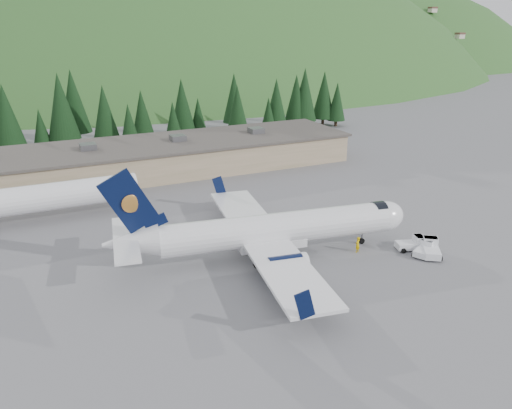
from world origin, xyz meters
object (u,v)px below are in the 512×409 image
(terminal_building, at_px, (151,158))
(ramp_worker, at_px, (358,245))
(baggage_tug_c, at_px, (431,248))
(baggage_tug_b, at_px, (412,244))
(second_airliner, at_px, (27,199))
(baggage_tug_a, at_px, (425,249))
(airliner, at_px, (270,231))

(terminal_building, relative_size, ramp_worker, 38.25)
(baggage_tug_c, relative_size, ramp_worker, 2.02)
(baggage_tug_b, bearing_deg, ramp_worker, 178.78)
(second_airliner, bearing_deg, terminal_building, 38.78)
(baggage_tug_a, bearing_deg, airliner, 128.65)
(baggage_tug_a, distance_m, terminal_building, 49.17)
(airliner, distance_m, terminal_building, 38.06)
(second_airliner, xyz_separation_m, terminal_building, (19.91, 16.00, -0.70))
(second_airliner, distance_m, baggage_tug_a, 49.24)
(airliner, bearing_deg, baggage_tug_a, -15.43)
(baggage_tug_b, bearing_deg, baggage_tug_c, -48.23)
(airliner, relative_size, baggage_tug_b, 10.01)
(airliner, xyz_separation_m, baggage_tug_c, (16.38, -7.47, -2.23))
(baggage_tug_a, height_order, terminal_building, terminal_building)
(baggage_tug_a, xyz_separation_m, baggage_tug_b, (-0.31, 1.63, 0.05))
(second_airliner, relative_size, baggage_tug_c, 7.35)
(baggage_tug_a, bearing_deg, terminal_building, 86.65)
(airliner, height_order, baggage_tug_c, airliner)
(airliner, distance_m, baggage_tug_a, 17.49)
(baggage_tug_a, distance_m, baggage_tug_b, 1.66)
(baggage_tug_b, distance_m, ramp_worker, 6.47)
(airliner, bearing_deg, terminal_building, 104.83)
(second_airliner, distance_m, terminal_building, 25.55)
(baggage_tug_a, height_order, ramp_worker, ramp_worker)
(airliner, relative_size, ramp_worker, 18.49)
(airliner, bearing_deg, baggage_tug_c, -15.75)
(airliner, distance_m, second_airliner, 32.41)
(second_airliner, bearing_deg, baggage_tug_a, -36.08)
(baggage_tug_c, bearing_deg, airliner, 100.30)
(second_airliner, xyz_separation_m, baggage_tug_b, (39.43, -27.32, -2.58))
(second_airliner, distance_m, baggage_tug_b, 48.04)
(second_airliner, height_order, baggage_tug_c, second_airliner)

